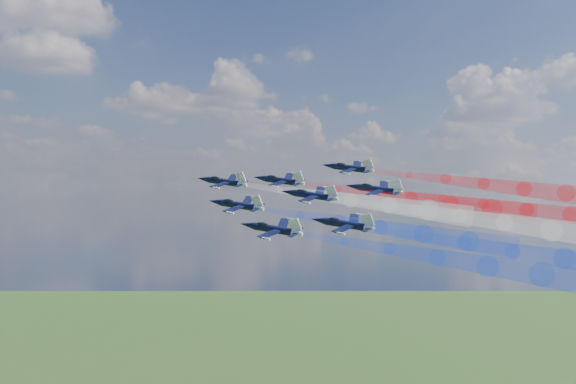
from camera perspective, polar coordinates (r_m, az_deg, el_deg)
jet_lead at (r=145.24m, az=-5.48°, el=0.87°), size 16.10×16.61×7.82m
trail_lead at (r=132.85m, az=5.39°, el=-0.66°), size 31.20×41.77×11.16m
jet_inner_left at (r=132.17m, az=-4.26°, el=-1.14°), size 16.10×16.61×7.82m
trail_inner_left at (r=120.79m, az=7.87°, el=-3.01°), size 31.20×41.77×11.16m
jet_inner_right at (r=145.92m, az=-0.61°, el=0.98°), size 16.10×16.61×7.82m
trail_inner_right at (r=135.88m, az=10.52°, el=-0.53°), size 31.20×41.77×11.16m
jet_outer_left at (r=118.76m, az=-1.24°, el=-3.20°), size 16.10×16.61×7.82m
trail_outer_left at (r=109.37m, az=12.62°, el=-5.44°), size 31.20×41.77×11.16m
jet_center_third at (r=133.28m, az=2.04°, el=-0.29°), size 16.10×16.61×7.82m
trail_center_third at (r=124.91m, az=14.43°, el=-2.02°), size 31.20×41.77×11.16m
jet_outer_right at (r=149.95m, az=5.33°, el=2.05°), size 16.10×16.61×7.82m
trail_outer_right at (r=142.71m, az=16.39°, el=0.65°), size 31.20×41.77×11.16m
jet_rear_left at (r=121.84m, az=4.93°, el=-2.77°), size 16.10×16.61×7.82m
trail_rear_left at (r=115.39m, az=18.67°, el=-4.78°), size 31.20×41.77×11.16m
jet_rear_right at (r=137.61m, az=7.58°, el=0.22°), size 16.10×16.61×7.82m
trail_rear_right at (r=131.88m, az=19.73°, el=-1.39°), size 31.20×41.77×11.16m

